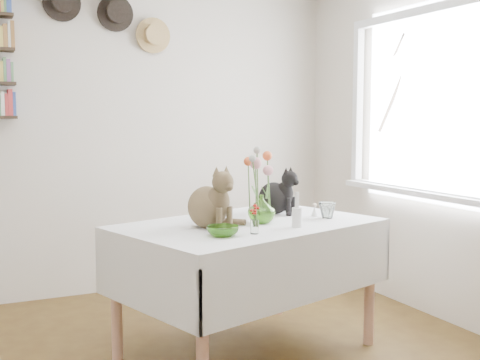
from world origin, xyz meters
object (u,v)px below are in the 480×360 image
tabby_cat (208,196)px  flower_vase (261,209)px  black_cat (274,190)px  dining_table (248,255)px

tabby_cat → flower_vase: size_ratio=2.14×
tabby_cat → black_cat: 0.64m
dining_table → flower_vase: flower_vase is taller
tabby_cat → flower_vase: 0.35m
flower_vase → dining_table: bearing=144.7°
tabby_cat → black_cat: bearing=8.3°
dining_table → tabby_cat: (-0.27, -0.04, 0.37)m
flower_vase → black_cat: bearing=50.4°
flower_vase → tabby_cat: bearing=178.8°
dining_table → black_cat: 0.52m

